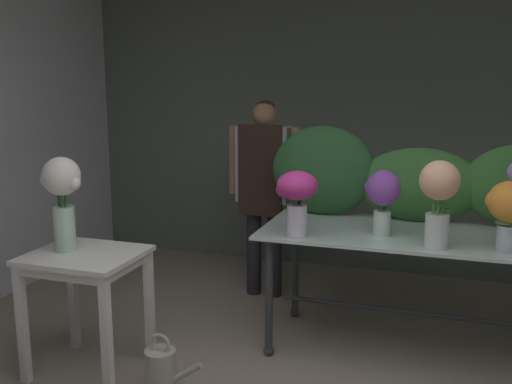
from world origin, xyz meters
name	(u,v)px	position (x,y,z in m)	size (l,w,h in m)	color
ground_plane	(336,343)	(0.00, 1.69, 0.00)	(7.42, 7.42, 0.00)	gray
wall_back	(375,121)	(0.00, 3.37, 1.39)	(5.64, 0.12, 2.77)	slate
display_table_glass	(414,252)	(0.48, 1.70, 0.69)	(1.92, 0.86, 0.82)	silver
side_table_white	(86,271)	(-1.36, 0.84, 0.64)	(0.64, 0.56, 0.75)	white
florist	(264,178)	(-0.74, 2.39, 0.98)	(0.60, 0.24, 1.60)	#232328
foliage_backdrop	(412,180)	(0.42, 2.02, 1.09)	(2.03, 0.24, 0.63)	#28562D
vase_peach_anemones	(438,197)	(0.61, 1.39, 1.11)	(0.23, 0.22, 0.51)	silver
vase_magenta_ranunculus	(296,196)	(-0.22, 1.38, 1.07)	(0.26, 0.25, 0.41)	silver
vase_violet_carnations	(383,195)	(0.28, 1.57, 1.06)	(0.22, 0.21, 0.41)	silver
vase_sunset_lilies	(510,208)	(0.98, 1.45, 1.06)	(0.27, 0.25, 0.40)	silver
vase_white_roses_tall	(62,194)	(-1.50, 0.84, 1.10)	(0.27, 0.22, 0.57)	silver
watering_can	(161,369)	(-0.85, 0.78, 0.13)	(0.35, 0.18, 0.34)	#B7B2A8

